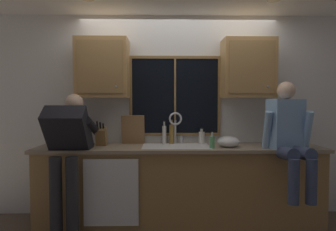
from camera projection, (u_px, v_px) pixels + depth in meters
back_wall at (178, 115)px, 3.90m from camera, size 5.72×0.12×2.55m
ceiling_downlight_right at (274, 0)px, 3.20m from camera, size 0.14×0.14×0.01m
window_glass at (175, 96)px, 3.81m from camera, size 1.10×0.02×0.95m
window_frame_top at (175, 57)px, 3.78m from camera, size 1.17×0.02×0.04m
window_frame_bottom at (175, 134)px, 3.83m from camera, size 1.17×0.02×0.04m
window_frame_left at (131, 96)px, 3.79m from camera, size 0.03×0.02×0.95m
window_frame_right at (219, 96)px, 3.82m from camera, size 0.03×0.02×0.95m
window_mullion_center at (175, 96)px, 3.80m from camera, size 0.02×0.02×0.95m
lower_cabinet_run at (179, 186)px, 3.58m from camera, size 3.32×0.58×0.88m
countertop at (179, 148)px, 3.54m from camera, size 3.38×0.62×0.04m
dishwasher_front at (111, 193)px, 3.25m from camera, size 0.60×0.02×0.74m
upper_cabinet_left at (103, 68)px, 3.62m from camera, size 0.63×0.36×0.72m
upper_cabinet_right at (248, 69)px, 3.65m from camera, size 0.63×0.36×0.72m
sink at (176, 154)px, 3.56m from camera, size 0.80×0.46×0.21m
faucet at (176, 124)px, 3.72m from camera, size 0.18×0.09×0.40m
person_standing at (68, 148)px, 3.23m from camera, size 0.53×0.70×1.54m
person_sitting_on_counter at (289, 133)px, 3.30m from camera, size 0.54×0.65×1.26m
knife_block at (101, 137)px, 3.60m from camera, size 0.12×0.18×0.32m
cutting_board at (133, 130)px, 3.74m from camera, size 0.29×0.10×0.36m
mixing_bowl at (228, 142)px, 3.50m from camera, size 0.26×0.26×0.13m
soap_dispenser at (212, 142)px, 3.39m from camera, size 0.06×0.07×0.19m
bottle_green_glass at (202, 137)px, 3.74m from camera, size 0.08×0.08×0.20m
bottle_tall_clear at (164, 134)px, 3.76m from camera, size 0.05×0.05×0.29m
bottle_amber_small at (172, 134)px, 3.75m from camera, size 0.06×0.06×0.31m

